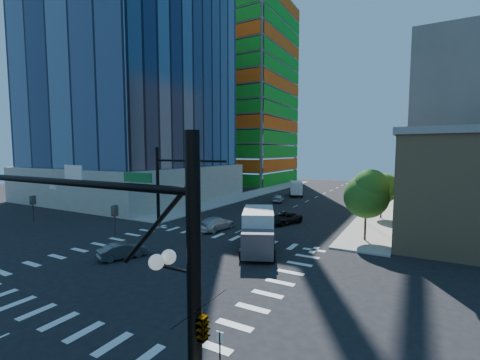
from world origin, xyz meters
The scene contains 17 objects.
ground centered at (0.00, 0.00, 0.00)m, with size 160.00×160.00×0.00m, color black.
road_markings centered at (0.00, 0.00, 0.01)m, with size 20.00×20.00×0.01m, color silver.
sidewalk_ne centered at (12.50, 40.00, 0.07)m, with size 5.00×60.00×0.15m, color #9D9894.
sidewalk_nw centered at (-12.50, 40.00, 0.07)m, with size 5.00×60.00×0.15m, color #9D9894.
office_tower centered at (-30.00, 25.00, 35.13)m, with size 30.00×30.00×71.00m.
construction_building centered at (-27.41, 61.93, 24.61)m, with size 25.16×34.50×70.60m.
signal_mast_se centered at (10.60, -11.50, 5.01)m, with size 10.51×2.48×9.00m.
signal_mast_nw centered at (-10.00, 11.50, 5.49)m, with size 10.20×0.40×9.00m.
tree_south centered at (12.63, 13.90, 4.69)m, with size 4.16×4.16×6.82m.
tree_north centered at (12.93, 25.90, 3.99)m, with size 3.54×3.52×5.78m.
no_parking_sign centered at (10.70, -9.00, 1.38)m, with size 0.30×0.06×2.20m.
car_nb_far centered at (2.89, 17.37, 0.68)m, with size 2.25×4.88×1.36m, color black.
car_sb_near centered at (-2.53, 10.95, 0.72)m, with size 2.01×4.95×1.44m, color silver.
car_sb_mid centered at (-4.02, 32.67, 0.70)m, with size 1.66×4.12×1.41m, color #B5B7BE.
car_sb_cross centered at (-3.94, -0.64, 0.63)m, with size 1.34×3.85×1.27m, color #494A4E.
box_truck_near centered at (4.87, 6.24, 1.54)m, with size 5.33×7.21×3.48m.
box_truck_far centered at (-3.94, 41.59, 1.28)m, with size 4.19×6.01×2.90m.
Camera 1 is at (16.60, -18.18, 8.59)m, focal length 24.00 mm.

